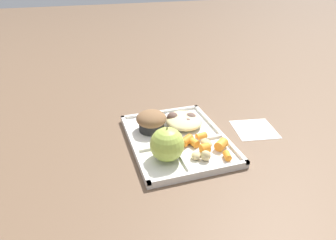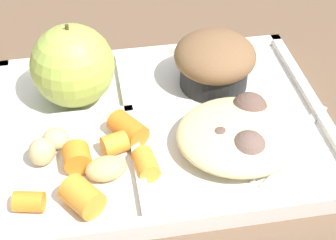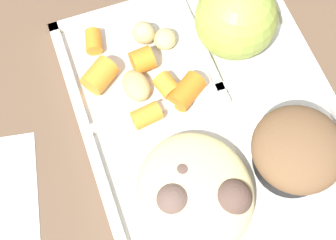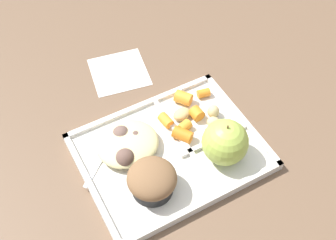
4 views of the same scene
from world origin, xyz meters
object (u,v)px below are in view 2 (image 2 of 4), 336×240
(lunch_tray, at_px, (160,127))
(bran_muffin, at_px, (215,61))
(green_apple, at_px, (73,66))
(plastic_fork, at_px, (284,149))

(lunch_tray, xyz_separation_m, bran_muffin, (0.07, 0.06, 0.04))
(lunch_tray, distance_m, bran_muffin, 0.10)
(green_apple, relative_size, plastic_fork, 0.79)
(green_apple, xyz_separation_m, plastic_fork, (0.19, -0.11, -0.04))
(lunch_tray, xyz_separation_m, plastic_fork, (0.11, -0.06, 0.01))
(lunch_tray, relative_size, green_apple, 3.67)
(green_apple, distance_m, bran_muffin, 0.15)
(lunch_tray, relative_size, bran_muffin, 3.82)
(lunch_tray, xyz_separation_m, green_apple, (-0.08, 0.06, 0.05))
(bran_muffin, bearing_deg, green_apple, 180.00)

